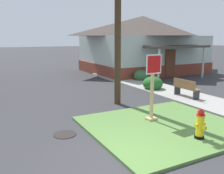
# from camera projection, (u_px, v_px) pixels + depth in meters

# --- Properties ---
(ground_plane) EXTENTS (160.00, 160.00, 0.00)m
(ground_plane) POSITION_uv_depth(u_px,v_px,m) (123.00, 163.00, 5.75)
(ground_plane) COLOR #333335
(grass_corner_patch) EXTENTS (4.83, 4.40, 0.08)m
(grass_corner_patch) POSITION_uv_depth(u_px,v_px,m) (163.00, 126.00, 8.08)
(grass_corner_patch) COLOR #567F3D
(grass_corner_patch) RESTS_ON ground
(sidewalk_strip) EXTENTS (2.20, 15.87, 0.12)m
(sidewalk_strip) POSITION_uv_depth(u_px,v_px,m) (169.00, 92.00, 13.17)
(sidewalk_strip) COLOR #9E9B93
(sidewalk_strip) RESTS_ON ground
(fire_hydrant) EXTENTS (0.38, 0.34, 0.87)m
(fire_hydrant) POSITION_uv_depth(u_px,v_px,m) (200.00, 125.00, 6.92)
(fire_hydrant) COLOR black
(fire_hydrant) RESTS_ON grass_corner_patch
(stop_sign) EXTENTS (0.66, 0.31, 2.30)m
(stop_sign) POSITION_uv_depth(u_px,v_px,m) (152.00, 90.00, 8.36)
(stop_sign) COLOR tan
(stop_sign) RESTS_ON grass_corner_patch
(manhole_cover) EXTENTS (0.70, 0.70, 0.02)m
(manhole_cover) POSITION_uv_depth(u_px,v_px,m) (65.00, 134.00, 7.46)
(manhole_cover) COLOR black
(manhole_cover) RESTS_ON ground
(street_bench) EXTENTS (0.41, 1.40, 0.85)m
(street_bench) POSITION_uv_depth(u_px,v_px,m) (186.00, 87.00, 11.65)
(street_bench) COLOR brown
(street_bench) RESTS_ON sidewalk_strip
(corner_house) EXTENTS (9.61, 8.93, 4.74)m
(corner_house) POSITION_uv_depth(u_px,v_px,m) (143.00, 44.00, 21.09)
(corner_house) COLOR brown
(corner_house) RESTS_ON ground
(shrub_near_porch) EXTENTS (0.99, 0.99, 0.78)m
(shrub_near_porch) POSITION_uv_depth(u_px,v_px,m) (141.00, 76.00, 16.53)
(shrub_near_porch) COLOR #355F35
(shrub_near_porch) RESTS_ON ground
(shrub_by_curb) EXTENTS (1.12, 1.12, 0.80)m
(shrub_by_curb) POSITION_uv_depth(u_px,v_px,m) (153.00, 84.00, 13.62)
(shrub_by_curb) COLOR #246326
(shrub_by_curb) RESTS_ON ground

